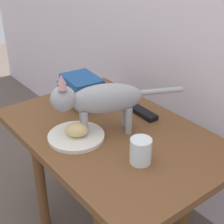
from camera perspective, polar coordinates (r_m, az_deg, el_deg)
The scene contains 7 objects.
side_table at distance 1.30m, azimuth -0.00°, elevation -5.74°, with size 0.86×0.57×0.51m.
plate at distance 1.22m, azimuth -6.04°, elevation -4.11°, with size 0.20×0.20×0.01m, color silver.
bread_roll at distance 1.20m, azimuth -6.01°, elevation -3.00°, with size 0.08×0.06×0.05m, color #E0BC7A.
cat at distance 1.19m, azimuth -2.31°, elevation 2.13°, with size 0.25×0.44×0.23m.
book_stack at distance 1.45m, azimuth -5.09°, elevation 3.67°, with size 0.20×0.15×0.12m.
candle_jar at distance 1.08m, azimuth 4.84°, elevation -6.76°, with size 0.07×0.07×0.08m.
tv_remote at distance 1.37m, azimuth 5.04°, elevation -0.01°, with size 0.15×0.04×0.02m, color black.
Camera 1 is at (0.85, -0.66, 1.17)m, focal length 54.33 mm.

